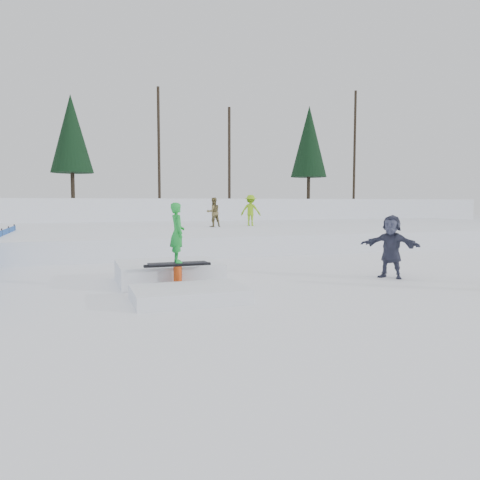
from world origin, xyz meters
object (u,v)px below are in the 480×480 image
object	(u,v)px
walker_olive	(213,212)
spectator_dark	(391,246)
jib_rail_feature	(173,275)
walker_ygreen	(251,210)

from	to	relation	value
walker_olive	spectator_dark	distance (m)	13.44
walker_olive	jib_rail_feature	bearing A→B (deg)	63.96
jib_rail_feature	spectator_dark	bearing A→B (deg)	-5.53
walker_ygreen	jib_rail_feature	xyz separation A→B (m)	(-7.03, -13.38, -1.37)
walker_olive	jib_rail_feature	world-z (taller)	walker_olive
walker_olive	spectator_dark	xyz separation A→B (m)	(1.39, -13.35, -0.70)
walker_olive	walker_ygreen	bearing A→B (deg)	-171.36
walker_ygreen	walker_olive	bearing A→B (deg)	43.74
walker_ygreen	jib_rail_feature	bearing A→B (deg)	91.41
walker_olive	jib_rail_feature	xyz separation A→B (m)	(-4.66, -12.76, -1.29)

